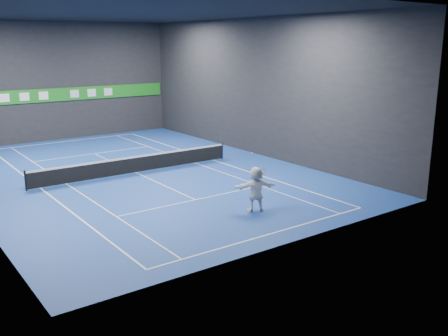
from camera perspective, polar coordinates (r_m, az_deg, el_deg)
ground at (r=29.59m, az=-10.00°, el=-0.54°), size 26.00×26.00×0.00m
ceiling at (r=28.71m, az=-10.80°, el=17.12°), size 26.00×26.00×0.00m
wall_back at (r=40.87m, az=-18.47°, el=9.36°), size 18.00×0.10×9.00m
wall_front at (r=18.08m, az=7.96°, el=4.84°), size 18.00×0.10×9.00m
wall_right at (r=33.67m, az=3.70°, el=9.18°), size 0.10×26.00×9.00m
baseline_near at (r=20.06m, az=5.32°, el=-7.50°), size 10.98×0.08×0.01m
baseline_far at (r=40.39m, az=-17.49°, el=2.93°), size 10.98×0.08×0.01m
sideline_doubles_left at (r=27.74m, az=-20.22°, el=-2.19°), size 0.08×23.78×0.01m
sideline_doubles_right at (r=32.28m, az=-1.24°, el=0.90°), size 0.08×23.78×0.01m
sideline_singles_left at (r=28.12m, az=-17.53°, el=-1.76°), size 0.06×23.78×0.01m
sideline_singles_right at (r=31.54m, az=-3.30°, el=0.57°), size 0.06×23.78×0.01m
service_line_near at (r=24.21m, az=-3.28°, el=-3.64°), size 8.23×0.06×0.01m
service_line_far at (r=35.32m, az=-14.60°, el=1.60°), size 8.23×0.06×0.01m
center_service_line at (r=29.59m, az=-10.00°, el=-0.53°), size 0.06×12.80×0.01m
player at (r=22.36m, az=3.66°, el=-2.40°), size 1.99×1.31×2.05m
tennis_ball at (r=21.77m, az=3.22°, el=1.73°), size 0.06×0.06×0.06m
tennis_net at (r=29.46m, az=-10.05°, el=0.48°), size 12.50×0.10×1.07m
sponsor_banner at (r=40.89m, az=-18.33°, el=7.96°), size 17.64×0.11×1.00m
tennis_racket at (r=22.47m, az=4.40°, el=-0.54°), size 0.48×0.34×0.64m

